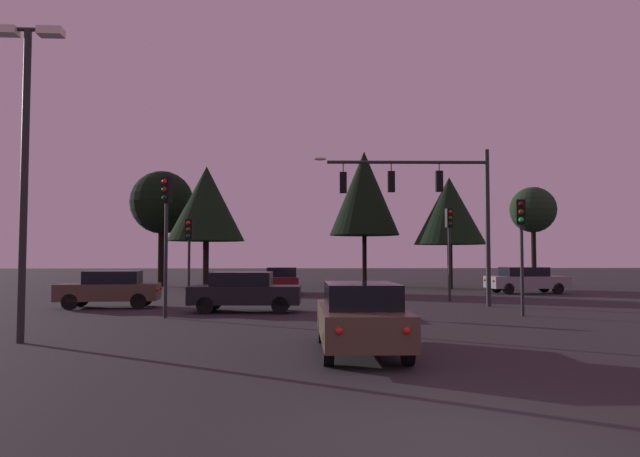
# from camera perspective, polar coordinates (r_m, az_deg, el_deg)

# --- Properties ---
(ground_plane) EXTENTS (168.00, 168.00, 0.00)m
(ground_plane) POSITION_cam_1_polar(r_m,az_deg,el_deg) (31.04, 0.04, -6.71)
(ground_plane) COLOR #262326
(ground_plane) RESTS_ON ground
(traffic_signal_mast_arm) EXTENTS (7.56, 0.63, 6.73)m
(traffic_signal_mast_arm) POSITION_cam_1_polar(r_m,az_deg,el_deg) (25.39, 10.73, 3.24)
(traffic_signal_mast_arm) COLOR #232326
(traffic_signal_mast_arm) RESTS_ON ground
(traffic_light_corner_left) EXTENTS (0.34, 0.37, 4.42)m
(traffic_light_corner_left) POSITION_cam_1_polar(r_m,az_deg,el_deg) (28.36, 12.57, -0.68)
(traffic_light_corner_left) COLOR #232326
(traffic_light_corner_left) RESTS_ON ground
(traffic_light_corner_right) EXTENTS (0.33, 0.37, 3.72)m
(traffic_light_corner_right) POSITION_cam_1_polar(r_m,az_deg,el_deg) (25.50, -12.73, -1.49)
(traffic_light_corner_right) COLOR #232326
(traffic_light_corner_right) RESTS_ON ground
(traffic_light_median) EXTENTS (0.37, 0.39, 4.14)m
(traffic_light_median) POSITION_cam_1_polar(r_m,az_deg,el_deg) (21.87, 19.16, -0.43)
(traffic_light_median) COLOR #232326
(traffic_light_median) RESTS_ON ground
(traffic_light_far_side) EXTENTS (0.37, 0.39, 4.86)m
(traffic_light_far_side) POSITION_cam_1_polar(r_m,az_deg,el_deg) (20.73, -14.87, 0.95)
(traffic_light_far_side) COLOR #232326
(traffic_light_far_side) RESTS_ON ground
(car_nearside_lane) EXTENTS (1.85, 4.67, 1.52)m
(car_nearside_lane) POSITION_cam_1_polar(r_m,az_deg,el_deg) (12.78, 3.96, -8.58)
(car_nearside_lane) COLOR #473828
(car_nearside_lane) RESTS_ON ground
(car_crossing_left) EXTENTS (4.33, 2.09, 1.52)m
(car_crossing_left) POSITION_cam_1_polar(r_m,az_deg,el_deg) (22.42, -7.41, -6.11)
(car_crossing_left) COLOR black
(car_crossing_left) RESTS_ON ground
(car_crossing_right) EXTENTS (4.17, 2.15, 1.52)m
(car_crossing_right) POSITION_cam_1_polar(r_m,az_deg,el_deg) (25.58, -19.90, -5.57)
(car_crossing_right) COLOR #473828
(car_crossing_right) RESTS_ON ground
(car_far_lane) EXTENTS (2.00, 4.21, 1.52)m
(car_far_lane) POSITION_cam_1_polar(r_m,az_deg,el_deg) (33.14, -3.75, -5.08)
(car_far_lane) COLOR #4C0F0F
(car_far_lane) RESTS_ON ground
(car_parked_lot) EXTENTS (4.61, 2.05, 1.52)m
(car_parked_lot) POSITION_cam_1_polar(r_m,az_deg,el_deg) (35.79, 19.54, -4.76)
(car_parked_lot) COLOR gray
(car_parked_lot) RESTS_ON ground
(parking_lot_lamp_post) EXTENTS (1.70, 0.36, 7.79)m
(parking_lot_lamp_post) POSITION_cam_1_polar(r_m,az_deg,el_deg) (16.18, -26.95, 7.73)
(parking_lot_lamp_post) COLOR #232326
(parking_lot_lamp_post) RESTS_ON ground
(tree_behind_sign) EXTENTS (5.03, 5.03, 8.09)m
(tree_behind_sign) POSITION_cam_1_polar(r_m,az_deg,el_deg) (38.88, -11.09, 2.40)
(tree_behind_sign) COLOR black
(tree_behind_sign) RESTS_ON ground
(tree_left_far) EXTENTS (3.42, 3.42, 7.38)m
(tree_left_far) POSITION_cam_1_polar(r_m,az_deg,el_deg) (46.41, 20.17, 1.69)
(tree_left_far) COLOR black
(tree_left_far) RESTS_ON ground
(tree_center_horizon) EXTENTS (4.53, 4.53, 8.33)m
(tree_center_horizon) POSITION_cam_1_polar(r_m,az_deg,el_deg) (43.46, -15.24, 2.43)
(tree_center_horizon) COLOR black
(tree_center_horizon) RESTS_ON ground
(tree_right_cluster) EXTENTS (4.76, 4.76, 7.49)m
(tree_right_cluster) POSITION_cam_1_polar(r_m,az_deg,el_deg) (39.92, 12.58, 1.70)
(tree_right_cluster) COLOR black
(tree_right_cluster) RESTS_ON ground
(tree_lot_edge) EXTENTS (5.16, 5.16, 9.97)m
(tree_lot_edge) POSITION_cam_1_polar(r_m,az_deg,el_deg) (43.20, 4.36, 3.46)
(tree_lot_edge) COLOR black
(tree_lot_edge) RESTS_ON ground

